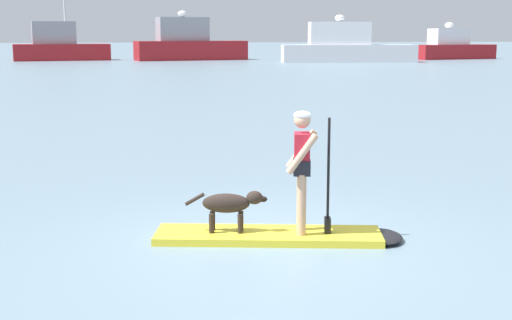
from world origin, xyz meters
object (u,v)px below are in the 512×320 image
object	(u,v)px
person_paddler	(303,163)
moored_boat_port	(189,44)
moored_boat_far_starboard	(59,46)
paddleboard	(285,236)
moored_boat_far_port	(346,47)
moored_boat_center	(453,47)
dog	(230,204)

from	to	relation	value
person_paddler	moored_boat_port	bearing A→B (deg)	87.19
moored_boat_port	moored_boat_far_starboard	bearing A→B (deg)	173.88
moored_boat_port	paddleboard	bearing A→B (deg)	-93.01
moored_boat_far_starboard	person_paddler	bearing A→B (deg)	-81.71
moored_boat_port	person_paddler	bearing A→B (deg)	-92.81
paddleboard	moored_boat_port	size ratio (longest dim) A/B	0.29
moored_boat_far_port	moored_boat_far_starboard	bearing A→B (deg)	160.79
moored_boat_far_starboard	moored_boat_center	size ratio (longest dim) A/B	1.33
person_paddler	moored_boat_center	world-z (taller)	moored_boat_center
moored_boat_far_starboard	moored_boat_far_port	size ratio (longest dim) A/B	0.99
paddleboard	moored_boat_far_starboard	size ratio (longest dim) A/B	0.27
paddleboard	moored_boat_port	xyz separation A→B (m)	(3.39, 64.57, 1.54)
paddleboard	person_paddler	world-z (taller)	person_paddler
paddleboard	dog	size ratio (longest dim) A/B	3.09
moored_boat_center	moored_boat_far_starboard	bearing A→B (deg)	175.87
person_paddler	moored_boat_far_starboard	xyz separation A→B (m)	(-9.62, 65.99, 0.41)
person_paddler	moored_boat_far_starboard	distance (m)	66.69
moored_boat_far_starboard	moored_boat_port	world-z (taller)	moored_boat_far_starboard
moored_boat_far_port	moored_boat_port	bearing A→B (deg)	150.40
dog	paddleboard	bearing A→B (deg)	-11.40
person_paddler	moored_boat_far_starboard	size ratio (longest dim) A/B	0.13
paddleboard	moored_boat_far_port	xyz separation A→B (m)	(17.44, 56.60, 1.34)
person_paddler	moored_boat_far_starboard	world-z (taller)	moored_boat_far_starboard
moored_boat_far_port	moored_boat_center	bearing A→B (deg)	25.56
dog	moored_boat_center	size ratio (longest dim) A/B	0.12
moored_boat_far_starboard	moored_boat_port	size ratio (longest dim) A/B	1.09
paddleboard	moored_boat_port	bearing A→B (deg)	86.99
moored_boat_far_starboard	moored_boat_port	bearing A→B (deg)	-6.12
dog	moored_boat_port	world-z (taller)	moored_boat_port
moored_boat_port	moored_boat_far_port	bearing A→B (deg)	-29.60
person_paddler	moored_boat_center	size ratio (longest dim) A/B	0.17
paddleboard	dog	distance (m)	0.85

